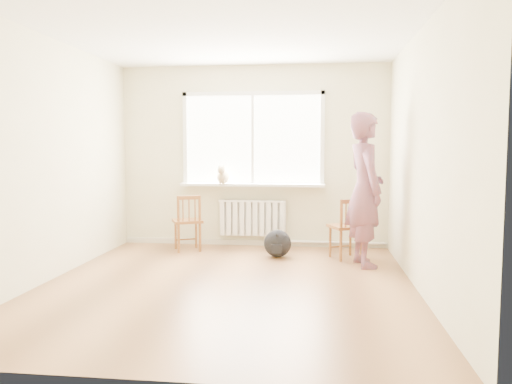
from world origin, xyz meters
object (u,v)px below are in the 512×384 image
(person, at_px, (365,190))
(chair_right, at_px, (348,229))
(backpack, at_px, (278,243))
(chair_left, at_px, (188,223))
(cat, at_px, (223,176))

(person, bearing_deg, chair_right, 14.76)
(person, xyz_separation_m, backpack, (-1.12, 0.36, -0.77))
(chair_left, relative_size, backpack, 2.17)
(backpack, bearing_deg, cat, 145.27)
(chair_left, height_order, backpack, chair_left)
(chair_right, xyz_separation_m, person, (0.19, -0.34, 0.55))
(backpack, bearing_deg, person, -17.64)
(cat, bearing_deg, chair_right, -18.01)
(backpack, bearing_deg, chair_left, 169.16)
(chair_right, height_order, person, person)
(chair_left, xyz_separation_m, cat, (0.45, 0.34, 0.66))
(person, relative_size, cat, 4.48)
(chair_right, distance_m, backpack, 0.96)
(person, bearing_deg, cat, 50.35)
(chair_left, relative_size, cat, 1.89)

